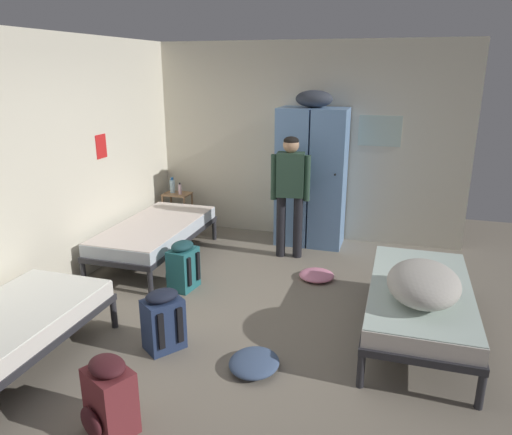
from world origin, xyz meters
TOP-DOWN VIEW (x-y plane):
  - ground_plane at (0.00, 0.00)m, footprint 8.11×8.11m
  - room_backdrop at (-1.15, 1.19)m, footprint 4.36×5.13m
  - locker_bank at (0.17, 2.25)m, footprint 0.90×0.55m
  - shelf_unit at (-1.82, 2.21)m, footprint 0.38×0.30m
  - bed_right at (1.57, 0.15)m, footprint 0.90×1.90m
  - bed_left_rear at (-1.57, 1.06)m, footprint 0.90×1.90m
  - bedding_heap at (1.57, -0.14)m, footprint 0.59×0.80m
  - person_traveler at (0.01, 1.67)m, footprint 0.49×0.24m
  - water_bottle at (-1.90, 2.23)m, footprint 0.08×0.08m
  - lotion_bottle at (-1.75, 2.17)m, footprint 0.05×0.05m
  - backpack_teal at (-0.89, 0.41)m, footprint 0.37×0.35m
  - backpack_navy at (-0.54, -0.72)m, footprint 0.42×0.41m
  - backpack_maroon at (-0.41, -1.74)m, footprint 0.39×0.41m
  - clothes_pile_denim at (0.30, -0.79)m, footprint 0.41×0.46m
  - clothes_pile_pink at (0.48, 1.08)m, footprint 0.40×0.40m

SIDE VIEW (x-z plane):
  - ground_plane at x=0.00m, z-range 0.00..0.00m
  - clothes_pile_pink at x=0.48m, z-range 0.00..0.09m
  - clothes_pile_denim at x=0.30m, z-range 0.00..0.11m
  - backpack_teal at x=-0.89m, z-range -0.02..0.53m
  - backpack_navy at x=-0.54m, z-range -0.02..0.53m
  - backpack_maroon at x=-0.41m, z-range -0.02..0.53m
  - shelf_unit at x=-1.82m, z-range 0.06..0.63m
  - bed_right at x=1.57m, z-range 0.14..0.63m
  - bed_left_rear at x=-1.57m, z-range 0.14..0.63m
  - bedding_heap at x=1.57m, z-range 0.49..0.80m
  - lotion_bottle at x=-1.75m, z-range 0.56..0.74m
  - water_bottle at x=-1.90m, z-range 0.56..0.79m
  - person_traveler at x=0.01m, z-range 0.16..1.71m
  - locker_bank at x=0.17m, z-range -0.07..2.00m
  - room_backdrop at x=-1.15m, z-range 0.00..2.70m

